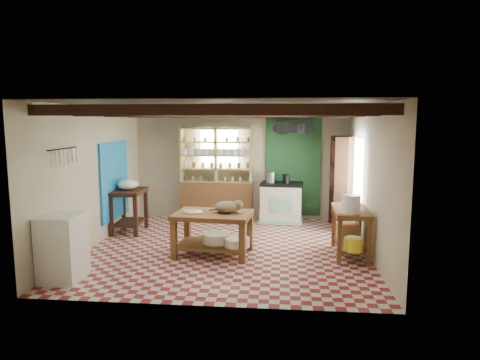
# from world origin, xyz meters

# --- Properties ---
(floor) EXTENTS (5.00, 5.00, 0.02)m
(floor) POSITION_xyz_m (0.00, 0.00, -0.01)
(floor) COLOR maroon
(floor) RESTS_ON ground
(ceiling) EXTENTS (5.00, 5.00, 0.02)m
(ceiling) POSITION_xyz_m (0.00, 0.00, 2.60)
(ceiling) COLOR #49494E
(ceiling) RESTS_ON wall_back
(wall_back) EXTENTS (5.00, 0.04, 2.60)m
(wall_back) POSITION_xyz_m (0.00, 2.50, 1.30)
(wall_back) COLOR beige
(wall_back) RESTS_ON floor
(wall_front) EXTENTS (5.00, 0.04, 2.60)m
(wall_front) POSITION_xyz_m (0.00, -2.50, 1.30)
(wall_front) COLOR beige
(wall_front) RESTS_ON floor
(wall_left) EXTENTS (0.04, 5.00, 2.60)m
(wall_left) POSITION_xyz_m (-2.50, 0.00, 1.30)
(wall_left) COLOR beige
(wall_left) RESTS_ON floor
(wall_right) EXTENTS (0.04, 5.00, 2.60)m
(wall_right) POSITION_xyz_m (2.50, 0.00, 1.30)
(wall_right) COLOR beige
(wall_right) RESTS_ON floor
(ceiling_beams) EXTENTS (5.00, 3.80, 0.15)m
(ceiling_beams) POSITION_xyz_m (0.00, 0.00, 2.48)
(ceiling_beams) COLOR #381C13
(ceiling_beams) RESTS_ON ceiling
(blue_wall_patch) EXTENTS (0.04, 1.40, 1.60)m
(blue_wall_patch) POSITION_xyz_m (-2.47, 0.90, 1.10)
(blue_wall_patch) COLOR #1978C2
(blue_wall_patch) RESTS_ON wall_left
(green_wall_patch) EXTENTS (1.30, 0.04, 2.30)m
(green_wall_patch) POSITION_xyz_m (1.25, 2.47, 1.25)
(green_wall_patch) COLOR #1C4824
(green_wall_patch) RESTS_ON wall_back
(window_back) EXTENTS (0.90, 0.02, 0.80)m
(window_back) POSITION_xyz_m (-0.50, 2.48, 1.70)
(window_back) COLOR silver
(window_back) RESTS_ON wall_back
(window_right) EXTENTS (0.02, 1.30, 1.20)m
(window_right) POSITION_xyz_m (2.48, 1.00, 1.40)
(window_right) COLOR silver
(window_right) RESTS_ON wall_right
(utensil_rail) EXTENTS (0.06, 0.90, 0.28)m
(utensil_rail) POSITION_xyz_m (-2.44, -1.20, 1.78)
(utensil_rail) COLOR black
(utensil_rail) RESTS_ON wall_left
(pot_rack) EXTENTS (0.86, 0.12, 0.36)m
(pot_rack) POSITION_xyz_m (1.25, 2.05, 2.18)
(pot_rack) COLOR black
(pot_rack) RESTS_ON ceiling
(shelving_unit) EXTENTS (1.70, 0.34, 2.20)m
(shelving_unit) POSITION_xyz_m (-0.55, 2.31, 1.10)
(shelving_unit) COLOR tan
(shelving_unit) RESTS_ON floor
(tall_rack) EXTENTS (0.40, 0.86, 2.00)m
(tall_rack) POSITION_xyz_m (2.28, 1.80, 1.00)
(tall_rack) COLOR #381C13
(tall_rack) RESTS_ON floor
(work_table) EXTENTS (1.40, 1.01, 0.75)m
(work_table) POSITION_xyz_m (-0.20, -0.40, 0.37)
(work_table) COLOR brown
(work_table) RESTS_ON floor
(stove) EXTENTS (0.99, 0.71, 0.92)m
(stove) POSITION_xyz_m (0.99, 2.15, 0.46)
(stove) COLOR silver
(stove) RESTS_ON floor
(prep_table) EXTENTS (0.65, 0.92, 0.91)m
(prep_table) POSITION_xyz_m (-2.20, 0.94, 0.45)
(prep_table) COLOR #381C13
(prep_table) RESTS_ON floor
(white_cabinet) EXTENTS (0.56, 0.67, 0.98)m
(white_cabinet) POSITION_xyz_m (-2.22, -1.78, 0.49)
(white_cabinet) COLOR white
(white_cabinet) RESTS_ON floor
(right_counter) EXTENTS (0.61, 1.17, 0.83)m
(right_counter) POSITION_xyz_m (2.18, -0.22, 0.41)
(right_counter) COLOR brown
(right_counter) RESTS_ON floor
(cat) EXTENTS (0.48, 0.38, 0.20)m
(cat) POSITION_xyz_m (0.05, -0.37, 0.85)
(cat) COLOR olive
(cat) RESTS_ON work_table
(steel_tray) EXTENTS (0.38, 0.38, 0.02)m
(steel_tray) POSITION_xyz_m (-0.56, -0.41, 0.76)
(steel_tray) COLOR #B0B0B8
(steel_tray) RESTS_ON work_table
(basin_large) EXTENTS (0.54, 0.54, 0.17)m
(basin_large) POSITION_xyz_m (-0.15, -0.35, 0.28)
(basin_large) COLOR white
(basin_large) RESTS_ON work_table
(basin_small) EXTENTS (0.47, 0.47, 0.15)m
(basin_small) POSITION_xyz_m (0.24, -0.54, 0.27)
(basin_small) COLOR white
(basin_small) RESTS_ON work_table
(kettle_left) EXTENTS (0.22, 0.22, 0.24)m
(kettle_left) POSITION_xyz_m (0.74, 2.17, 1.04)
(kettle_left) COLOR #B0B0B8
(kettle_left) RESTS_ON stove
(kettle_right) EXTENTS (0.17, 0.17, 0.20)m
(kettle_right) POSITION_xyz_m (1.09, 2.14, 1.02)
(kettle_right) COLOR black
(kettle_right) RESTS_ON stove
(enamel_bowl) EXTENTS (0.44, 0.44, 0.21)m
(enamel_bowl) POSITION_xyz_m (-2.20, 0.94, 1.01)
(enamel_bowl) COLOR white
(enamel_bowl) RESTS_ON prep_table
(white_bucket) EXTENTS (0.31, 0.31, 0.31)m
(white_bucket) POSITION_xyz_m (2.12, -0.57, 0.98)
(white_bucket) COLOR white
(white_bucket) RESTS_ON right_counter
(wicker_basket) EXTENTS (0.42, 0.34, 0.28)m
(wicker_basket) POSITION_xyz_m (2.19, 0.08, 0.36)
(wicker_basket) COLOR #AE7946
(wicker_basket) RESTS_ON right_counter
(yellow_tub) EXTENTS (0.31, 0.31, 0.22)m
(yellow_tub) POSITION_xyz_m (2.17, -0.67, 0.33)
(yellow_tub) COLOR yellow
(yellow_tub) RESTS_ON right_counter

